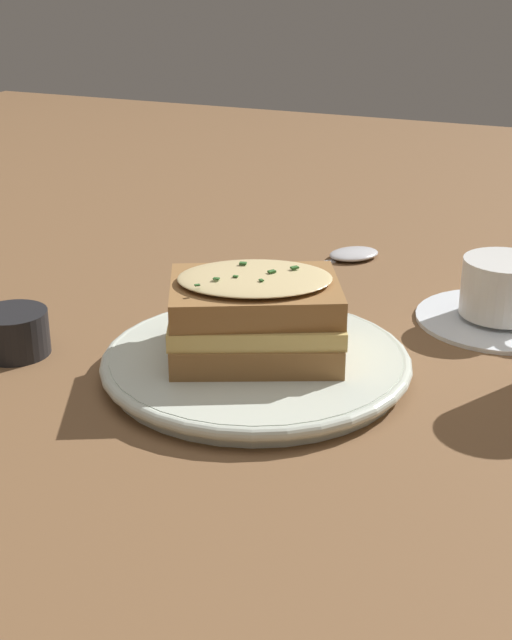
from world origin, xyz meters
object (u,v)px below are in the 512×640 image
(spoon, at_px, (347,255))
(condiment_pot, at_px, (14,333))
(dinner_plate, at_px, (256,363))
(sandwich, at_px, (255,315))
(teacup_with_saucer, at_px, (503,298))

(spoon, bearing_deg, condiment_pot, -79.86)
(condiment_pot, bearing_deg, dinner_plate, 12.50)
(dinner_plate, bearing_deg, sandwich, 123.40)
(spoon, distance_m, condiment_pot, 0.39)
(dinner_plate, distance_m, sandwich, 0.04)
(sandwich, xyz_separation_m, teacup_with_saucer, (0.16, 0.19, -0.03))
(sandwich, relative_size, condiment_pot, 2.80)
(teacup_with_saucer, bearing_deg, sandwich, -106.06)
(teacup_with_saucer, bearing_deg, condiment_pot, -122.39)
(spoon, relative_size, condiment_pot, 2.56)
(dinner_plate, xyz_separation_m, teacup_with_saucer, (0.16, 0.19, 0.01))
(spoon, bearing_deg, sandwich, -48.47)
(sandwich, height_order, condiment_pot, sandwich)
(dinner_plate, bearing_deg, spoon, 94.72)
(sandwich, distance_m, condiment_pot, 0.21)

